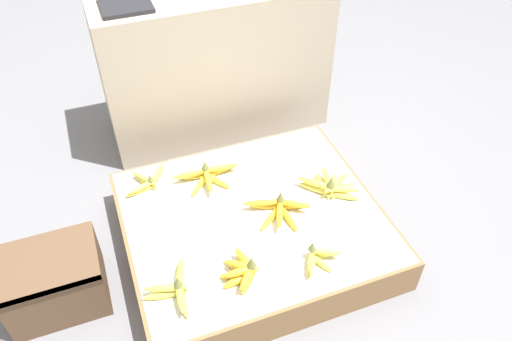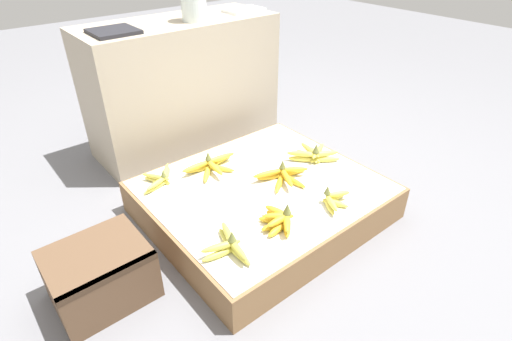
# 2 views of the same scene
# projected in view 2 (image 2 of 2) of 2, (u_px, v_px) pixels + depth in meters

# --- Properties ---
(ground_plane) EXTENTS (10.00, 10.00, 0.00)m
(ground_plane) POSITION_uv_depth(u_px,v_px,m) (262.00, 213.00, 1.96)
(ground_plane) COLOR slate
(display_platform) EXTENTS (1.03, 0.91, 0.17)m
(display_platform) POSITION_uv_depth(u_px,v_px,m) (262.00, 200.00, 1.91)
(display_platform) COLOR olive
(display_platform) RESTS_ON ground_plane
(back_vendor_table) EXTENTS (1.12, 0.45, 0.75)m
(back_vendor_table) POSITION_uv_depth(u_px,v_px,m) (184.00, 85.00, 2.39)
(back_vendor_table) COLOR tan
(back_vendor_table) RESTS_ON ground_plane
(wooden_crate) EXTENTS (0.35, 0.29, 0.22)m
(wooden_crate) POSITION_uv_depth(u_px,v_px,m) (101.00, 274.00, 1.48)
(wooden_crate) COLOR brown
(wooden_crate) RESTS_ON ground_plane
(banana_bunch_front_left) EXTENTS (0.18, 0.23, 0.10)m
(banana_bunch_front_left) POSITION_uv_depth(u_px,v_px,m) (229.00, 245.00, 1.48)
(banana_bunch_front_left) COLOR gold
(banana_bunch_front_left) RESTS_ON display_platform
(banana_bunch_front_midleft) EXTENTS (0.15, 0.19, 0.11)m
(banana_bunch_front_midleft) POSITION_uv_depth(u_px,v_px,m) (280.00, 220.00, 1.60)
(banana_bunch_front_midleft) COLOR gold
(banana_bunch_front_midleft) RESTS_ON display_platform
(banana_bunch_front_midright) EXTENTS (0.17, 0.13, 0.09)m
(banana_bunch_front_midright) POSITION_uv_depth(u_px,v_px,m) (333.00, 200.00, 1.73)
(banana_bunch_front_midright) COLOR #DBCC4C
(banana_bunch_front_midright) RESTS_ON display_platform
(banana_bunch_middle_midright) EXTENTS (0.28, 0.21, 0.10)m
(banana_bunch_middle_midright) POSITION_uv_depth(u_px,v_px,m) (283.00, 175.00, 1.89)
(banana_bunch_middle_midright) COLOR gold
(banana_bunch_middle_midright) RESTS_ON display_platform
(banana_bunch_middle_right) EXTENTS (0.24, 0.22, 0.11)m
(banana_bunch_middle_right) POSITION_uv_depth(u_px,v_px,m) (314.00, 155.00, 2.05)
(banana_bunch_middle_right) COLOR #DBCC4C
(banana_bunch_middle_right) RESTS_ON display_platform
(banana_bunch_back_left) EXTENTS (0.21, 0.16, 0.08)m
(banana_bunch_back_left) POSITION_uv_depth(u_px,v_px,m) (160.00, 179.00, 1.87)
(banana_bunch_back_left) COLOR #DBCC4C
(banana_bunch_back_left) RESTS_ON display_platform
(banana_bunch_back_midleft) EXTENTS (0.30, 0.18, 0.10)m
(banana_bunch_back_midleft) POSITION_uv_depth(u_px,v_px,m) (211.00, 165.00, 1.97)
(banana_bunch_back_midleft) COLOR gold
(banana_bunch_back_midleft) RESTS_ON display_platform
(glass_jar) EXTENTS (0.14, 0.14, 0.20)m
(glass_jar) POSITION_uv_depth(u_px,v_px,m) (193.00, 1.00, 2.11)
(glass_jar) COLOR silver
(glass_jar) RESTS_ON back_vendor_table
(foam_tray_white) EXTENTS (0.23, 0.15, 0.02)m
(foam_tray_white) POSITION_uv_depth(u_px,v_px,m) (244.00, 10.00, 2.37)
(foam_tray_white) COLOR white
(foam_tray_white) RESTS_ON back_vendor_table
(foam_tray_dark) EXTENTS (0.21, 0.21, 0.02)m
(foam_tray_dark) POSITION_uv_depth(u_px,v_px,m) (113.00, 31.00, 1.93)
(foam_tray_dark) COLOR #232328
(foam_tray_dark) RESTS_ON back_vendor_table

